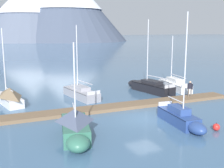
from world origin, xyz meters
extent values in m
plane|color=#426689|center=(0.00, 0.00, 0.00)|extent=(700.00, 700.00, 0.00)
cone|color=slate|center=(25.51, 178.87, 19.55)|extent=(74.72, 74.72, 39.10)
cone|color=#424C60|center=(48.44, 172.09, 23.81)|extent=(81.97, 81.97, 47.62)
cube|color=brown|center=(0.00, 4.00, 0.15)|extent=(24.68, 3.36, 0.30)
cylinder|color=#38383D|center=(-0.05, 3.12, 0.12)|extent=(23.60, 1.52, 0.24)
cylinder|color=#38383D|center=(0.05, 4.88, 0.12)|extent=(23.60, 1.52, 0.24)
cube|color=black|center=(12.21, 3.34, 0.15)|extent=(0.27, 2.12, 0.27)
cube|color=silver|center=(-9.51, 10.17, 0.43)|extent=(2.25, 5.08, 0.86)
ellipsoid|color=silver|center=(-10.00, 12.95, 0.43)|extent=(1.56, 2.29, 0.82)
cube|color=slate|center=(-9.51, 10.17, 0.82)|extent=(2.27, 4.99, 0.06)
cylinder|color=silver|center=(-9.66, 11.02, 4.22)|extent=(0.10, 0.10, 6.72)
cylinder|color=silver|center=(-9.46, 9.90, 1.60)|extent=(0.47, 2.24, 0.08)
pyramid|color=#7A664C|center=(-9.44, 9.81, 1.32)|extent=(2.33, 4.16, 0.93)
cube|color=#336B56|center=(-6.50, -1.23, 0.55)|extent=(2.88, 4.77, 1.09)
ellipsoid|color=#336B56|center=(-7.18, -3.69, 0.55)|extent=(1.93, 2.18, 1.04)
cube|color=#163027|center=(-6.50, -1.23, 1.05)|extent=(2.90, 4.69, 0.06)
cylinder|color=silver|center=(-6.65, -1.79, 3.86)|extent=(0.10, 0.10, 5.53)
cylinder|color=silver|center=(-6.27, -0.42, 1.87)|extent=(0.84, 2.76, 0.08)
pyramid|color=#4C5670|center=(-6.41, -0.91, 1.51)|extent=(2.88, 3.97, 0.84)
cube|color=#93939E|center=(-2.02, 9.57, 0.46)|extent=(2.37, 5.86, 0.91)
ellipsoid|color=#93939E|center=(-2.40, 12.61, 0.46)|extent=(1.57, 1.41, 0.87)
cube|color=#424247|center=(-2.02, 9.57, 0.87)|extent=(2.39, 5.75, 0.06)
cylinder|color=silver|center=(-2.12, 10.38, 4.42)|extent=(0.10, 0.10, 7.01)
cylinder|color=silver|center=(-1.92, 8.76, 1.89)|extent=(0.48, 3.25, 0.08)
cube|color=#A0A0AB|center=(-2.04, 9.71, 1.11)|extent=(1.48, 2.69, 0.40)
cube|color=silver|center=(-1.68, 6.83, 1.09)|extent=(1.51, 0.29, 0.36)
cube|color=navy|center=(1.84, -2.15, 0.47)|extent=(2.00, 4.60, 0.93)
ellipsoid|color=navy|center=(1.48, -4.67, 0.47)|extent=(1.42, 1.99, 0.89)
cube|color=#121D39|center=(1.84, -2.15, 0.89)|extent=(2.03, 4.51, 0.06)
cylinder|color=silver|center=(1.74, -2.84, 4.82)|extent=(0.10, 0.10, 7.78)
cylinder|color=silver|center=(1.91, -1.69, 1.86)|extent=(0.41, 2.31, 0.08)
cube|color=#2F4A8A|center=(1.83, -2.26, 1.19)|extent=(1.24, 2.12, 0.51)
cube|color=silver|center=(2.15, -0.03, 1.11)|extent=(1.24, 0.28, 0.36)
cube|color=black|center=(6.65, 8.42, 0.52)|extent=(2.56, 6.07, 1.04)
ellipsoid|color=black|center=(6.19, 11.71, 0.52)|extent=(1.78, 2.33, 0.99)
cube|color=black|center=(6.65, 8.42, 1.00)|extent=(2.58, 5.96, 0.06)
cylinder|color=silver|center=(6.51, 9.41, 4.83)|extent=(0.10, 0.10, 7.57)
cylinder|color=silver|center=(6.74, 7.75, 1.96)|extent=(0.54, 3.34, 0.08)
cube|color=black|center=(6.63, 8.57, 1.24)|extent=(1.59, 2.79, 0.41)
cube|color=silver|center=(7.04, 5.59, 1.22)|extent=(1.58, 0.32, 0.36)
cube|color=white|center=(10.16, 8.55, 0.45)|extent=(2.47, 5.88, 0.90)
ellipsoid|color=white|center=(10.70, 11.71, 0.45)|extent=(1.62, 2.19, 0.86)
cube|color=slate|center=(10.16, 8.55, 0.86)|extent=(2.49, 5.77, 0.06)
cylinder|color=silver|center=(10.34, 9.62, 3.78)|extent=(0.10, 0.10, 5.77)
cylinder|color=silver|center=(10.05, 7.90, 1.84)|extent=(0.66, 3.45, 0.08)
cube|color=white|center=(10.19, 8.69, 1.17)|extent=(1.49, 2.71, 0.54)
cube|color=silver|center=(9.70, 5.82, 1.08)|extent=(1.38, 0.33, 0.36)
cylinder|color=brown|center=(8.39, 3.67, 0.73)|extent=(0.14, 0.14, 0.86)
cylinder|color=brown|center=(8.22, 3.87, 0.73)|extent=(0.14, 0.14, 0.86)
cube|color=black|center=(8.31, 3.77, 1.46)|extent=(0.41, 0.43, 0.60)
sphere|color=tan|center=(8.31, 3.77, 1.88)|extent=(0.22, 0.22, 0.22)
cylinder|color=black|center=(8.47, 3.58, 1.39)|extent=(0.09, 0.09, 0.62)
cylinder|color=black|center=(8.14, 3.96, 1.39)|extent=(0.09, 0.09, 0.62)
sphere|color=red|center=(3.34, -4.74, 0.27)|extent=(0.54, 0.54, 0.54)
cylinder|color=#262628|center=(3.34, -4.74, 0.58)|extent=(0.06, 0.06, 0.08)
camera|label=1|loc=(-12.70, -19.43, 7.41)|focal=45.79mm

